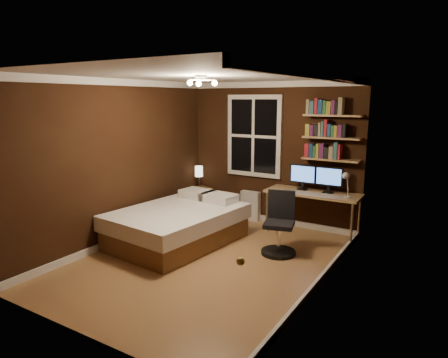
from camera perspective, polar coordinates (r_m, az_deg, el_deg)
The scene contains 24 objects.
floor at distance 5.68m, azimuth -2.43°, elevation -11.52°, with size 4.20×4.20×0.00m, color olive.
wall_back at distance 7.13m, azimuth 6.91°, elevation 3.58°, with size 3.20×0.04×2.50m, color black.
wall_left at distance 6.34m, azimuth -14.66°, elevation 2.31°, with size 0.04×4.20×2.50m, color black.
wall_right at distance 4.63m, azimuth 14.13°, elevation -0.90°, with size 0.04×4.20×2.50m, color black.
ceiling at distance 5.24m, azimuth -2.66°, elevation 14.56°, with size 3.20×4.20×0.02m, color white.
window at distance 7.22m, azimuth 4.31°, elevation 6.12°, with size 1.06×0.06×1.46m, color silver.
door at distance 3.31m, azimuth 5.57°, elevation -9.65°, with size 0.03×0.82×2.05m, color black, non-canonical shape.
door_knob at distance 3.09m, azimuth 2.39°, elevation -11.69°, with size 0.06×0.06×0.06m, color #D9BB50.
ceiling_fixture at distance 5.15m, azimuth -3.29°, elevation 13.50°, with size 0.44×0.44×0.18m, color beige, non-canonical shape.
bookshelf_lower at distance 6.65m, azimuth 14.98°, elevation 2.71°, with size 0.92×0.22×0.03m, color #9E7D4C.
books_row_lower at distance 6.63m, azimuth 15.03°, elevation 3.82°, with size 0.54×0.16×0.23m, color maroon, non-canonical shape.
bookshelf_middle at distance 6.61m, azimuth 15.13°, elevation 5.71°, with size 0.92×0.22×0.03m, color #9E7D4C.
books_row_middle at distance 6.60m, azimuth 15.19°, elevation 6.83°, with size 0.66×0.16×0.23m, color navy, non-canonical shape.
bookshelf_upper at distance 6.59m, azimuth 15.29°, elevation 8.74°, with size 0.92×0.22×0.03m, color #9E7D4C.
books_row_upper at distance 6.58m, azimuth 15.35°, elevation 9.87°, with size 0.54×0.16×0.23m, color #2A6237, non-canonical shape.
bed at distance 6.28m, azimuth -6.53°, elevation -6.49°, with size 1.63×2.13×0.68m.
nightstand at distance 7.80m, azimuth -3.55°, elevation -3.14°, with size 0.40×0.40×0.51m, color brown.
bedside_lamp at distance 7.70m, azimuth -3.60°, elevation 0.25°, with size 0.15×0.15×0.43m, color beige, non-canonical shape.
radiator at distance 7.40m, azimuth 3.80°, elevation -3.82°, with size 0.36×0.13×0.54m, color beige.
desk at distance 6.65m, azimuth 12.57°, elevation -2.35°, with size 1.52×0.57×0.72m.
monitor_left at distance 6.73m, azimuth 11.20°, elevation 0.25°, with size 0.44×0.12×0.42m, color black, non-canonical shape.
monitor_right at distance 6.59m, azimuth 14.74°, elevation -0.13°, with size 0.44×0.12×0.42m, color black, non-canonical shape.
desk_lamp at distance 6.26m, azimuth 17.10°, elevation -0.79°, with size 0.14×0.32×0.44m, color silver, non-canonical shape.
office_chair at distance 5.87m, azimuth 7.91°, elevation -7.36°, with size 0.50×0.50×0.91m.
Camera 1 is at (2.92, -4.34, 2.21)m, focal length 32.00 mm.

